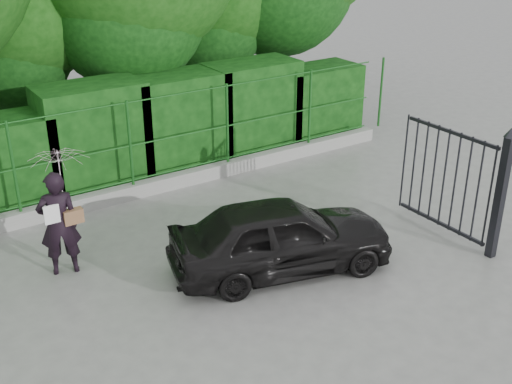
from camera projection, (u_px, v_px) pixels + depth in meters
ground at (230, 306)px, 9.82m from camera, size 80.00×80.00×0.00m
kerb at (116, 195)px, 13.18m from camera, size 14.00×0.25×0.30m
fence at (122, 145)px, 12.86m from camera, size 14.13×0.06×1.80m
hedge at (100, 141)px, 13.64m from camera, size 14.20×1.20×2.26m
gate at (477, 185)px, 11.10m from camera, size 0.22×2.33×2.36m
woman at (60, 195)px, 10.26m from camera, size 1.00×0.96×2.13m
car at (281, 236)px, 10.57m from camera, size 3.96×2.39×1.26m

